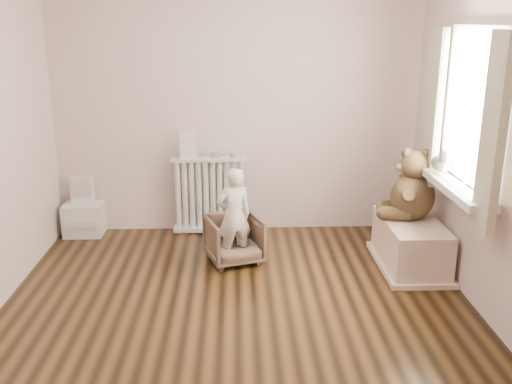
{
  "coord_description": "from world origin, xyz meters",
  "views": [
    {
      "loc": [
        0.01,
        -3.82,
        2.1
      ],
      "look_at": [
        0.15,
        0.45,
        0.8
      ],
      "focal_mm": 40.0,
      "sensor_mm": 36.0,
      "label": 1
    }
  ],
  "objects_px": {
    "plush_cat": "(442,161)",
    "toy_vanity": "(83,209)",
    "radiator": "(210,196)",
    "toy_bench": "(410,245)",
    "armchair": "(234,239)",
    "teddy_bear": "(413,191)",
    "child": "(234,216)"
  },
  "relations": [
    {
      "from": "child",
      "to": "toy_bench",
      "type": "distance_m",
      "value": 1.57
    },
    {
      "from": "plush_cat",
      "to": "toy_vanity",
      "type": "bearing_deg",
      "value": 165.81
    },
    {
      "from": "armchair",
      "to": "toy_bench",
      "type": "bearing_deg",
      "value": -24.24
    },
    {
      "from": "armchair",
      "to": "teddy_bear",
      "type": "bearing_deg",
      "value": -20.93
    },
    {
      "from": "armchair",
      "to": "teddy_bear",
      "type": "height_order",
      "value": "teddy_bear"
    },
    {
      "from": "child",
      "to": "plush_cat",
      "type": "distance_m",
      "value": 1.8
    },
    {
      "from": "teddy_bear",
      "to": "plush_cat",
      "type": "xyz_separation_m",
      "value": [
        0.13,
        -0.26,
        0.33
      ]
    },
    {
      "from": "radiator",
      "to": "toy_bench",
      "type": "height_order",
      "value": "radiator"
    },
    {
      "from": "toy_vanity",
      "to": "child",
      "type": "height_order",
      "value": "child"
    },
    {
      "from": "radiator",
      "to": "plush_cat",
      "type": "distance_m",
      "value": 2.3
    },
    {
      "from": "radiator",
      "to": "child",
      "type": "relative_size",
      "value": 0.91
    },
    {
      "from": "toy_bench",
      "to": "radiator",
      "type": "bearing_deg",
      "value": 153.49
    },
    {
      "from": "radiator",
      "to": "armchair",
      "type": "bearing_deg",
      "value": -71.6
    },
    {
      "from": "radiator",
      "to": "teddy_bear",
      "type": "bearing_deg",
      "value": -24.03
    },
    {
      "from": "toy_bench",
      "to": "teddy_bear",
      "type": "height_order",
      "value": "teddy_bear"
    },
    {
      "from": "toy_bench",
      "to": "teddy_bear",
      "type": "distance_m",
      "value": 0.48
    },
    {
      "from": "toy_vanity",
      "to": "toy_bench",
      "type": "xyz_separation_m",
      "value": [
        3.07,
        -0.87,
        -0.08
      ]
    },
    {
      "from": "plush_cat",
      "to": "armchair",
      "type": "bearing_deg",
      "value": 172.94
    },
    {
      "from": "armchair",
      "to": "radiator",
      "type": "bearing_deg",
      "value": 89.66
    },
    {
      "from": "armchair",
      "to": "plush_cat",
      "type": "bearing_deg",
      "value": -29.6
    },
    {
      "from": "plush_cat",
      "to": "teddy_bear",
      "type": "bearing_deg",
      "value": 119.5
    },
    {
      "from": "toy_vanity",
      "to": "armchair",
      "type": "relative_size",
      "value": 1.28
    },
    {
      "from": "toy_vanity",
      "to": "toy_bench",
      "type": "relative_size",
      "value": 0.67
    },
    {
      "from": "armchair",
      "to": "plush_cat",
      "type": "xyz_separation_m",
      "value": [
        1.69,
        -0.32,
        0.79
      ]
    },
    {
      "from": "radiator",
      "to": "armchair",
      "type": "height_order",
      "value": "radiator"
    },
    {
      "from": "radiator",
      "to": "armchair",
      "type": "distance_m",
      "value": 0.81
    },
    {
      "from": "toy_vanity",
      "to": "child",
      "type": "distance_m",
      "value": 1.71
    },
    {
      "from": "radiator",
      "to": "teddy_bear",
      "type": "xyz_separation_m",
      "value": [
        1.81,
        -0.81,
        0.28
      ]
    },
    {
      "from": "radiator",
      "to": "plush_cat",
      "type": "relative_size",
      "value": 3.07
    },
    {
      "from": "radiator",
      "to": "toy_vanity",
      "type": "xyz_separation_m",
      "value": [
        -1.27,
        -0.03,
        -0.11
      ]
    },
    {
      "from": "toy_vanity",
      "to": "armchair",
      "type": "xyz_separation_m",
      "value": [
        1.52,
        -0.72,
        -0.06
      ]
    },
    {
      "from": "toy_bench",
      "to": "plush_cat",
      "type": "xyz_separation_m",
      "value": [
        0.14,
        -0.17,
        0.8
      ]
    }
  ]
}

